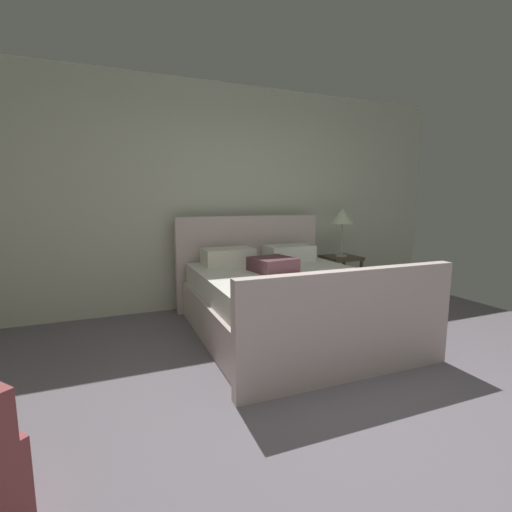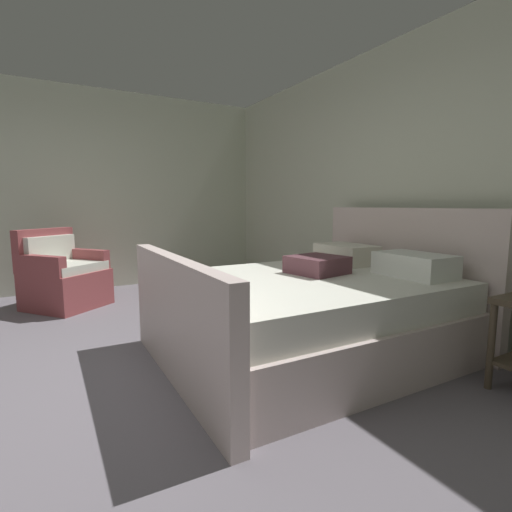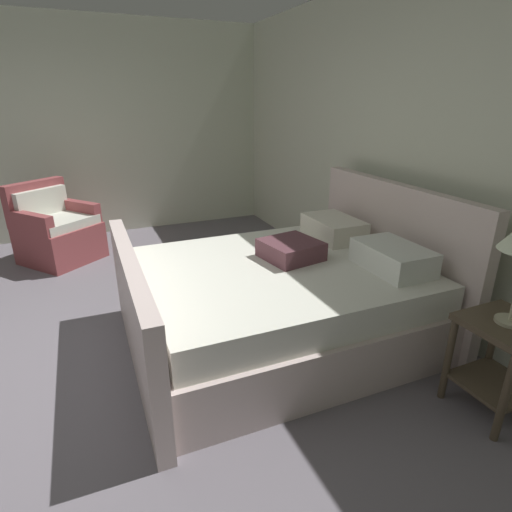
{
  "view_description": "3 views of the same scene",
  "coord_description": "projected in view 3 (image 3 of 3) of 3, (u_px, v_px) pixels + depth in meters",
  "views": [
    {
      "loc": [
        -1.39,
        -1.47,
        1.34
      ],
      "look_at": [
        -0.12,
        1.6,
        0.83
      ],
      "focal_mm": 25.81,
      "sensor_mm": 36.0,
      "label": 1
    },
    {
      "loc": [
        2.63,
        -0.07,
        1.18
      ],
      "look_at": [
        -0.11,
        1.48,
        0.76
      ],
      "focal_mm": 26.92,
      "sensor_mm": 36.0,
      "label": 2
    },
    {
      "loc": [
        2.8,
        0.46,
        1.79
      ],
      "look_at": [
        0.17,
        1.6,
        0.68
      ],
      "focal_mm": 28.79,
      "sensor_mm": 36.0,
      "label": 3
    }
  ],
  "objects": [
    {
      "name": "nightstand_right",
      "position": [
        502.0,
        352.0,
        2.39
      ],
      "size": [
        0.44,
        0.44,
        0.6
      ],
      "color": "#4E4131",
      "rests_on": "ground"
    },
    {
      "name": "ground_plane",
      "position": [
        38.0,
        371.0,
        2.88
      ],
      "size": [
        6.27,
        5.98,
        0.02
      ],
      "primitive_type": "cube",
      "color": "slate"
    },
    {
      "name": "bed",
      "position": [
        283.0,
        296.0,
        3.17
      ],
      "size": [
        1.86,
        2.23,
        1.15
      ],
      "color": "beige",
      "rests_on": "ground"
    },
    {
      "name": "armchair",
      "position": [
        56.0,
        231.0,
        4.73
      ],
      "size": [
        1.02,
        1.02,
        0.9
      ],
      "color": "#944346",
      "rests_on": "ground"
    },
    {
      "name": "wall_back",
      "position": [
        404.0,
        149.0,
        3.51
      ],
      "size": [
        6.39,
        0.12,
        2.74
      ],
      "primitive_type": "cube",
      "color": "silver",
      "rests_on": "ground"
    },
    {
      "name": "wall_side_left",
      "position": [
        32.0,
        133.0,
        5.12
      ],
      "size": [
        0.12,
        6.1,
        2.74
      ],
      "primitive_type": "cube",
      "color": "silver",
      "rests_on": "ground"
    }
  ]
}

